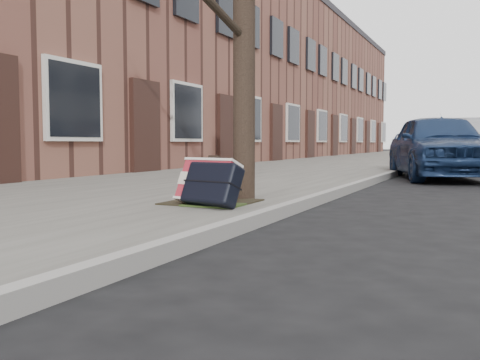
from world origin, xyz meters
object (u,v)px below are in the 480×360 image
at_px(car_near_front, 439,146).
at_px(car_near_mid, 463,143).
at_px(suitcase_red, 208,183).
at_px(suitcase_navy, 212,184).

relative_size(car_near_front, car_near_mid, 0.88).
bearing_deg(suitcase_red, suitcase_navy, -16.18).
bearing_deg(suitcase_navy, car_near_front, 91.39).
relative_size(suitcase_navy, car_near_front, 0.14).
xyz_separation_m(car_near_front, car_near_mid, (0.27, 5.70, 0.06)).
bearing_deg(car_near_front, car_near_mid, 70.17).
bearing_deg(car_near_front, suitcase_navy, -119.07).
xyz_separation_m(suitcase_red, car_near_mid, (1.85, 12.82, 0.39)).
distance_m(car_near_front, car_near_mid, 5.70).
distance_m(suitcase_red, car_near_front, 7.30).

